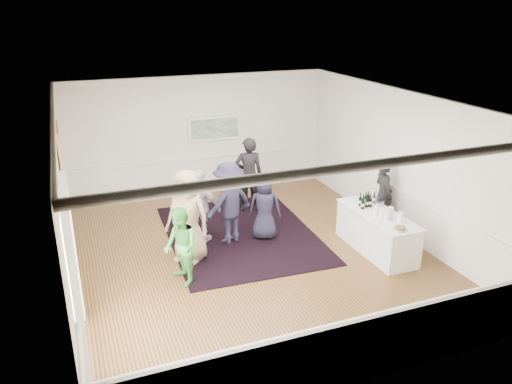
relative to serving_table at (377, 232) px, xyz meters
name	(u,v)px	position (x,y,z in m)	size (l,w,h in m)	color
floor	(253,255)	(-2.48, 0.73, -0.43)	(8.00, 8.00, 0.00)	brown
ceiling	(253,101)	(-2.48, 0.73, 2.77)	(7.00, 8.00, 0.02)	white
wall_left	(64,207)	(-5.98, 0.73, 1.17)	(0.02, 8.00, 3.20)	white
wall_right	(401,163)	(1.02, 0.73, 1.17)	(0.02, 8.00, 3.20)	white
wall_back	(200,136)	(-2.48, 4.73, 1.17)	(7.00, 0.02, 3.20)	white
wall_front	(366,281)	(-2.48, -3.27, 1.17)	(7.00, 0.02, 3.20)	white
wainscoting	(253,233)	(-2.48, 0.73, 0.07)	(7.00, 8.00, 1.00)	white
mirror	(63,173)	(-5.93, 2.03, 1.37)	(0.05, 1.25, 1.85)	#C7783A
doorway	(73,266)	(-5.93, -1.17, 0.99)	(0.10, 1.78, 2.56)	white
landscape_painting	(214,128)	(-2.08, 4.67, 1.35)	(1.44, 0.06, 0.66)	white
area_rug	(241,234)	(-2.39, 1.77, -0.42)	(3.17, 4.16, 0.02)	black
serving_table	(377,232)	(0.00, 0.00, 0.00)	(0.80, 2.08, 0.84)	white
bartender	(383,196)	(0.72, 0.87, 0.41)	(0.61, 0.40, 1.66)	black
guest_tan	(188,216)	(-3.75, 1.03, 0.53)	(0.93, 0.61, 1.91)	tan
guest_green	(181,247)	(-4.10, 0.19, 0.32)	(0.72, 0.56, 1.49)	#4EB448
guest_lilac	(201,207)	(-3.30, 1.75, 0.39)	(0.96, 0.40, 1.63)	silver
guest_dark_a	(229,203)	(-2.73, 1.52, 0.48)	(1.17, 0.67, 1.81)	#1F1E32
guest_dark_b	(249,175)	(-1.72, 3.02, 0.52)	(0.69, 0.45, 1.89)	black
guest_navy	(265,207)	(-1.94, 1.43, 0.30)	(0.71, 0.46, 1.45)	#1F1E32
wine_bottles	(367,199)	(-0.01, 0.44, 0.57)	(0.41, 0.28, 0.31)	black
juice_pitchers	(387,213)	(0.00, -0.29, 0.54)	(0.35, 0.60, 0.24)	#67C044
ice_bucket	(378,206)	(0.07, 0.14, 0.53)	(0.26, 0.26, 0.24)	silver
nut_bowl	(400,229)	(-0.08, -0.84, 0.46)	(0.25, 0.25, 0.08)	white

